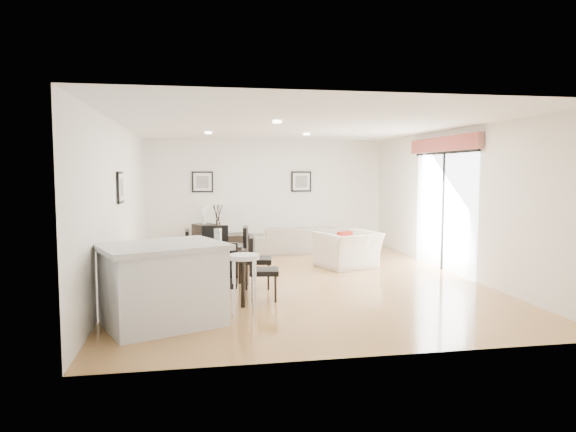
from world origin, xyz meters
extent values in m
plane|color=tan|center=(0.00, 0.00, 0.00)|extent=(8.00, 8.00, 0.00)
cube|color=white|center=(0.00, 4.00, 1.35)|extent=(6.00, 0.04, 2.70)
cube|color=white|center=(0.00, -4.00, 1.35)|extent=(6.00, 0.04, 2.70)
cube|color=white|center=(-3.00, 0.00, 1.35)|extent=(0.04, 8.00, 2.70)
cube|color=white|center=(3.00, 0.00, 1.35)|extent=(0.04, 8.00, 2.70)
cube|color=white|center=(0.00, 0.00, 2.70)|extent=(6.00, 8.00, 0.02)
imported|color=gray|center=(0.61, 2.83, 0.31)|extent=(2.16, 0.89, 0.62)
imported|color=#EFE5CE|center=(1.21, 0.79, 0.36)|extent=(1.37, 1.30, 0.71)
imported|color=#3C632A|center=(5.50, -0.22, 0.32)|extent=(0.64, 0.57, 0.63)
imported|color=#3C632A|center=(5.41, 0.94, 0.30)|extent=(0.39, 0.39, 0.60)
cube|color=black|center=(-1.43, -1.04, 0.66)|extent=(0.92, 1.70, 0.06)
cylinder|color=black|center=(-1.83, -1.80, 0.32)|extent=(0.06, 0.06, 0.63)
cylinder|color=black|center=(-1.75, -0.25, 0.32)|extent=(0.06, 0.06, 0.63)
cylinder|color=black|center=(-1.12, -1.84, 0.32)|extent=(0.06, 0.06, 0.63)
cylinder|color=black|center=(-1.03, -0.29, 0.32)|extent=(0.06, 0.06, 0.63)
cube|color=black|center=(-2.09, -1.46, 0.43)|extent=(0.47, 0.47, 0.07)
cube|color=black|center=(-1.91, -1.44, 0.70)|extent=(0.10, 0.43, 0.51)
cylinder|color=black|center=(-2.28, -1.31, 0.20)|extent=(0.03, 0.03, 0.39)
cylinder|color=black|center=(-1.94, -1.27, 0.20)|extent=(0.03, 0.03, 0.39)
cylinder|color=black|center=(-2.24, -1.64, 0.20)|extent=(0.03, 0.03, 0.39)
cylinder|color=black|center=(-1.91, -1.61, 0.20)|extent=(0.03, 0.03, 0.39)
cube|color=black|center=(-2.09, -0.63, 0.44)|extent=(0.44, 0.44, 0.08)
cube|color=black|center=(-1.90, -0.63, 0.71)|extent=(0.06, 0.44, 0.52)
cylinder|color=black|center=(-2.27, -0.46, 0.20)|extent=(0.03, 0.03, 0.40)
cylinder|color=black|center=(-1.92, -0.46, 0.20)|extent=(0.03, 0.03, 0.40)
cylinder|color=black|center=(-2.26, -0.80, 0.20)|extent=(0.03, 0.03, 0.40)
cylinder|color=black|center=(-1.92, -0.80, 0.20)|extent=(0.03, 0.03, 0.40)
cube|color=black|center=(-0.77, -1.46, 0.43)|extent=(0.48, 0.48, 0.07)
cube|color=black|center=(-0.95, -1.43, 0.70)|extent=(0.11, 0.43, 0.51)
cylinder|color=black|center=(-0.63, -1.65, 0.20)|extent=(0.03, 0.03, 0.39)
cylinder|color=black|center=(-0.96, -1.60, 0.20)|extent=(0.03, 0.03, 0.39)
cylinder|color=black|center=(-0.58, -1.31, 0.20)|extent=(0.03, 0.03, 0.39)
cylinder|color=black|center=(-0.91, -1.27, 0.20)|extent=(0.03, 0.03, 0.39)
cube|color=black|center=(-0.77, -0.63, 0.45)|extent=(0.51, 0.51, 0.08)
cube|color=black|center=(-0.96, -0.60, 0.74)|extent=(0.12, 0.46, 0.54)
cylinder|color=black|center=(-0.62, -0.83, 0.21)|extent=(0.04, 0.04, 0.41)
cylinder|color=black|center=(-0.97, -0.78, 0.21)|extent=(0.04, 0.04, 0.41)
cylinder|color=black|center=(-0.57, -0.48, 0.21)|extent=(0.04, 0.04, 0.41)
cylinder|color=black|center=(-0.92, -0.43, 0.21)|extent=(0.04, 0.04, 0.41)
cube|color=black|center=(-1.43, -2.15, 0.42)|extent=(0.47, 0.47, 0.07)
cube|color=black|center=(-1.41, -1.97, 0.69)|extent=(0.43, 0.11, 0.51)
cylinder|color=black|center=(-1.62, -2.29, 0.19)|extent=(0.03, 0.03, 0.39)
cylinder|color=black|center=(-1.57, -1.96, 0.19)|extent=(0.03, 0.03, 0.39)
cylinder|color=black|center=(-1.29, -2.33, 0.19)|extent=(0.03, 0.03, 0.39)
cylinder|color=black|center=(-1.25, -2.00, 0.19)|extent=(0.03, 0.03, 0.39)
cube|color=black|center=(-1.43, 0.06, 0.45)|extent=(0.47, 0.47, 0.08)
cube|color=black|center=(-1.44, -0.13, 0.73)|extent=(0.45, 0.08, 0.53)
cylinder|color=black|center=(-1.25, 0.22, 0.20)|extent=(0.03, 0.03, 0.41)
cylinder|color=black|center=(-1.27, -0.12, 0.20)|extent=(0.03, 0.03, 0.41)
cylinder|color=black|center=(-1.60, 0.24, 0.20)|extent=(0.03, 0.03, 0.41)
cylinder|color=black|center=(-1.62, -0.10, 0.20)|extent=(0.03, 0.03, 0.41)
cylinder|color=white|center=(-1.43, -1.04, 0.86)|extent=(0.12, 0.12, 0.35)
cylinder|color=black|center=(-1.13, -1.04, 0.69)|extent=(0.34, 0.34, 0.01)
cylinder|color=black|center=(-1.13, -1.04, 0.72)|extent=(0.18, 0.18, 0.05)
cylinder|color=black|center=(-1.34, -0.53, 0.69)|extent=(0.34, 0.34, 0.01)
cylinder|color=black|center=(-1.34, -0.53, 0.72)|extent=(0.18, 0.18, 0.05)
cylinder|color=black|center=(-1.67, -0.72, 0.69)|extent=(0.34, 0.34, 0.01)
cylinder|color=black|center=(-1.67, -0.72, 0.72)|extent=(0.18, 0.18, 0.05)
cylinder|color=black|center=(-1.67, -1.36, 0.69)|extent=(0.34, 0.34, 0.01)
cylinder|color=black|center=(-1.67, -1.36, 0.72)|extent=(0.18, 0.18, 0.05)
cylinder|color=black|center=(-1.34, -1.56, 0.69)|extent=(0.34, 0.34, 0.01)
cylinder|color=black|center=(-1.34, -1.56, 0.72)|extent=(0.18, 0.18, 0.05)
cube|color=black|center=(-1.07, 2.98, 0.22)|extent=(1.20, 0.82, 0.45)
cube|color=black|center=(-1.58, 3.66, 0.32)|extent=(0.62, 0.62, 0.63)
cylinder|color=white|center=(-1.58, 3.66, 0.73)|extent=(0.11, 0.11, 0.19)
cone|color=beige|center=(-1.58, 3.66, 0.95)|extent=(0.23, 0.23, 0.25)
cube|color=#AF2616|center=(1.11, 0.69, 0.57)|extent=(0.34, 0.24, 0.33)
cube|color=silver|center=(-2.17, -2.49, 0.48)|extent=(1.63, 1.45, 0.95)
cube|color=#B5B5B7|center=(-2.17, -2.49, 0.99)|extent=(1.78, 1.60, 0.07)
cylinder|color=silver|center=(-1.16, -2.49, 0.83)|extent=(0.39, 0.39, 0.06)
cylinder|color=silver|center=(-1.03, -2.36, 0.42)|extent=(0.03, 0.03, 0.83)
cylinder|color=silver|center=(-1.29, -2.36, 0.42)|extent=(0.03, 0.03, 0.83)
cylinder|color=silver|center=(-1.29, -2.62, 0.42)|extent=(0.03, 0.03, 0.83)
cylinder|color=silver|center=(-1.03, -2.62, 0.42)|extent=(0.03, 0.03, 0.83)
cube|color=black|center=(-1.60, 3.97, 1.65)|extent=(0.52, 0.03, 0.52)
cube|color=white|center=(-1.60, 3.97, 1.65)|extent=(0.44, 0.04, 0.44)
cube|color=#5B5B56|center=(-1.60, 3.97, 1.65)|extent=(0.30, 0.04, 0.30)
cube|color=black|center=(0.90, 3.97, 1.65)|extent=(0.52, 0.03, 0.52)
cube|color=white|center=(0.90, 3.97, 1.65)|extent=(0.44, 0.04, 0.44)
cube|color=#5B5B56|center=(0.90, 3.97, 1.65)|extent=(0.30, 0.04, 0.30)
cube|color=black|center=(-2.97, -0.20, 1.65)|extent=(0.03, 0.52, 0.52)
cube|color=white|center=(-2.97, -0.20, 1.65)|extent=(0.04, 0.44, 0.44)
cube|color=#5B5B56|center=(-2.97, -0.20, 1.65)|extent=(0.04, 0.30, 0.30)
cube|color=white|center=(2.98, 0.30, 1.12)|extent=(0.02, 2.40, 2.25)
cube|color=black|center=(2.96, 0.30, 1.12)|extent=(0.03, 0.05, 2.25)
cube|color=black|center=(2.96, 0.30, 2.27)|extent=(0.03, 2.50, 0.05)
cube|color=maroon|center=(2.92, 0.30, 2.43)|extent=(0.10, 2.70, 0.28)
plane|color=gray|center=(5.00, 0.30, 0.00)|extent=(6.00, 6.00, 0.00)
cube|color=brown|center=(6.05, 2.70, 1.00)|extent=(0.35, 0.35, 2.00)
camera|label=1|loc=(-1.74, -8.93, 1.91)|focal=32.00mm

